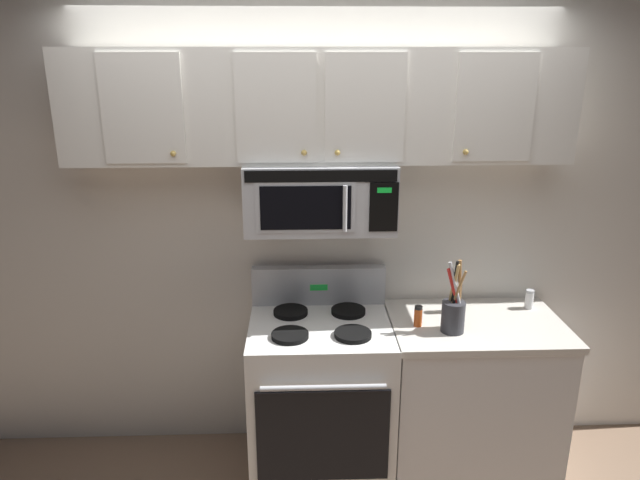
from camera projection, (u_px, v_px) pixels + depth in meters
back_wall at (318, 224)px, 3.27m from camera, size 5.20×0.10×2.70m
stove_range at (320, 395)px, 3.19m from camera, size 0.76×0.69×1.12m
over_range_microwave at (320, 195)px, 2.96m from camera, size 0.76×0.43×0.35m
upper_cabinets at (319, 106)px, 2.86m from camera, size 2.50×0.36×0.55m
counter_segment at (470, 394)px, 3.23m from camera, size 0.93×0.65×0.90m
utensil_crock_charcoal at (453, 311)px, 2.95m from camera, size 0.12×0.12×0.39m
salt_shaker at (529, 299)px, 3.24m from camera, size 0.05×0.05×0.11m
pepper_mill at (457, 297)px, 3.18m from camera, size 0.05×0.05×0.18m
spice_jar at (418, 316)px, 3.03m from camera, size 0.04×0.04×0.11m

